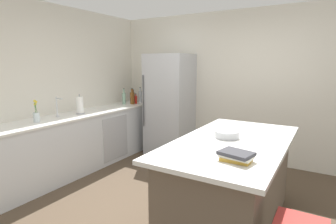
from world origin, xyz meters
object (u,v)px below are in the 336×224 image
Objects in this scene: kitchen_island at (231,183)px; hot_sauce_bottle at (136,99)px; paper_towel_roll at (80,105)px; sink_faucet at (57,107)px; whiskey_bottle at (132,98)px; syrup_bottle at (133,97)px; refrigerator at (170,105)px; soda_bottle at (140,96)px; gin_bottle at (124,98)px; flower_vase at (36,115)px; mixing_bowl at (227,134)px; cookbook_stack at (236,156)px.

kitchen_island is 9.78× the size of hot_sauce_bottle.
sink_faucet is at bearing -100.48° from paper_towel_roll.
whiskey_bottle is at bearing 85.92° from sink_faucet.
whiskey_bottle reaches higher than kitchen_island.
syrup_bottle is 0.17m from hot_sauce_bottle.
refrigerator is 9.36× the size of hot_sauce_bottle.
refrigerator reaches higher than kitchen_island.
soda_bottle is 0.28m from whiskey_bottle.
refrigerator is 6.09× the size of whiskey_bottle.
hot_sauce_bottle is at bearing -82.22° from soda_bottle.
soda_bottle is (0.04, 1.55, -0.01)m from paper_towel_roll.
refrigerator reaches higher than gin_bottle.
gin_bottle is (0.00, -0.29, 0.01)m from syrup_bottle.
mixing_bowl is (2.51, 0.49, -0.04)m from flower_vase.
paper_towel_roll reaches higher than mixing_bowl.
kitchen_island is 0.78m from cookbook_stack.
gin_bottle is at bearing 90.21° from sink_faucet.
flower_vase is at bearing -170.59° from kitchen_island.
syrup_bottle is (-0.11, -0.10, -0.02)m from soda_bottle.
refrigerator is at bearing 135.24° from mixing_bowl.
gin_bottle is at bearing 144.45° from cookbook_stack.
gin_bottle reaches higher than soda_bottle.
cookbook_stack is (2.75, -2.43, -0.06)m from soda_bottle.
mixing_bowl is at bearing -33.49° from syrup_bottle.
refrigerator is 0.94m from gin_bottle.
soda_bottle reaches higher than syrup_bottle.
hot_sauce_bottle is at bearing 146.45° from mixing_bowl.
gin_bottle is at bearing 151.16° from mixing_bowl.
kitchen_island is 2.72m from sink_faucet.
paper_towel_roll reaches higher than flower_vase.
whiskey_bottle is at bearing 88.40° from flower_vase.
hot_sauce_bottle is 0.24m from gin_bottle.
cookbook_stack is at bearing -70.17° from kitchen_island.
whiskey_bottle reaches higher than hot_sauce_bottle.
paper_towel_roll is at bearing -91.56° from soda_bottle.
whiskey_bottle is 0.16m from gin_bottle.
paper_towel_roll is 1.55m from soda_bottle.
sink_faucet reaches higher than cookbook_stack.
refrigerator is at bearing -10.06° from soda_bottle.
kitchen_island is 0.51m from mixing_bowl.
flower_vase is (-0.83, -2.15, 0.07)m from refrigerator.
gin_bottle is at bearing -139.17° from whiskey_bottle.
refrigerator is 0.76m from hot_sauce_bottle.
refrigerator is 2.31m from flower_vase.
whiskey_bottle is (0.12, 1.63, -0.03)m from sink_faucet.
cookbook_stack reaches higher than kitchen_island.
refrigerator is 7.11× the size of syrup_bottle.
sink_faucet is at bearing -116.83° from refrigerator.
hot_sauce_bottle is (0.07, 1.36, -0.05)m from paper_towel_roll.
soda_bottle is at bearing 86.74° from sink_faucet.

